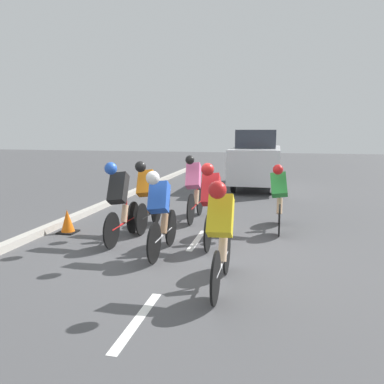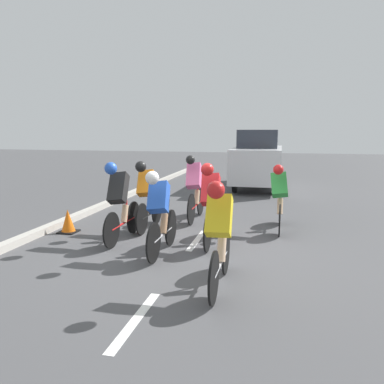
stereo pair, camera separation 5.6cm
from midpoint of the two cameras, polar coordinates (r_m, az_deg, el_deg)
ground_plane at (r=6.90m, az=0.09°, el=-8.50°), size 60.00×60.00×0.00m
lane_stripe_near at (r=4.50m, az=-8.24°, el=-18.72°), size 0.12×1.40×0.01m
lane_stripe_mid at (r=7.36m, az=0.98°, el=-7.33°), size 0.12×1.40×0.01m
lane_stripe_far at (r=10.41m, az=4.74°, el=-2.37°), size 0.12×1.40×0.01m
curb at (r=8.58m, az=-20.47°, el=-5.03°), size 0.20×26.35×0.14m
cyclist_yellow at (r=4.95m, az=4.52°, el=-6.16°), size 0.34×1.71×1.51m
cyclist_orange at (r=7.99m, az=-6.67°, el=-0.21°), size 0.38×1.61×1.50m
cyclist_pink at (r=8.78m, az=0.59°, el=0.76°), size 0.38×1.72×1.56m
cyclist_black at (r=7.23m, az=-10.78°, el=-1.12°), size 0.39×1.71×1.55m
cyclist_blue at (r=6.35m, az=-4.68°, el=-2.86°), size 0.38×1.64×1.47m
cyclist_green at (r=8.08m, az=13.37°, el=-0.61°), size 0.38×1.63×1.44m
cyclist_red at (r=6.91m, az=3.18°, el=-1.48°), size 0.37×1.71×1.55m
support_car at (r=14.16m, az=10.11°, el=4.99°), size 1.70×4.24×2.14m
traffic_cone at (r=8.25m, az=-18.19°, el=-4.28°), size 0.36×0.36×0.49m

